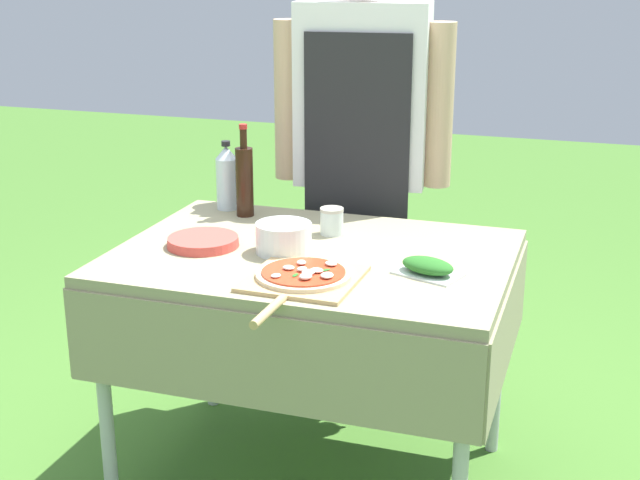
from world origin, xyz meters
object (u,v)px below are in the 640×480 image
(prep_table, at_px, (313,279))
(oil_bottle, at_px, (244,180))
(herb_container, at_px, (428,267))
(person_cook, at_px, (362,141))
(plate_stack, at_px, (203,242))
(mixing_tub, at_px, (284,238))
(sauce_jar, at_px, (332,223))
(water_bottle, at_px, (227,177))
(pizza_on_peel, at_px, (302,277))

(prep_table, bearing_deg, oil_bottle, 139.55)
(prep_table, height_order, herb_container, herb_container)
(person_cook, relative_size, plate_stack, 7.69)
(mixing_tub, bearing_deg, sauce_jar, 69.04)
(prep_table, bearing_deg, water_bottle, 141.01)
(oil_bottle, xyz_separation_m, sauce_jar, (0.35, -0.11, -0.09))
(oil_bottle, relative_size, mixing_tub, 1.87)
(prep_table, relative_size, herb_container, 5.71)
(pizza_on_peel, xyz_separation_m, plate_stack, (-0.40, 0.20, 0.00))
(pizza_on_peel, xyz_separation_m, mixing_tub, (-0.14, 0.23, 0.03))
(pizza_on_peel, distance_m, oil_bottle, 0.70)
(prep_table, distance_m, sauce_jar, 0.23)
(person_cook, xyz_separation_m, sauce_jar, (0.02, -0.43, -0.18))
(mixing_tub, bearing_deg, herb_container, -7.43)
(pizza_on_peel, height_order, oil_bottle, oil_bottle)
(oil_bottle, bearing_deg, pizza_on_peel, -53.90)
(pizza_on_peel, height_order, water_bottle, water_bottle)
(pizza_on_peel, xyz_separation_m, sauce_jar, (-0.06, 0.45, 0.02))
(person_cook, relative_size, herb_container, 8.15)
(plate_stack, bearing_deg, mixing_tub, 5.09)
(pizza_on_peel, xyz_separation_m, herb_container, (0.32, 0.17, 0.01))
(plate_stack, relative_size, sauce_jar, 2.57)
(prep_table, relative_size, person_cook, 0.70)
(water_bottle, bearing_deg, mixing_tub, -47.42)
(oil_bottle, distance_m, mixing_tub, 0.43)
(oil_bottle, height_order, plate_stack, oil_bottle)
(prep_table, bearing_deg, sauce_jar, 89.66)
(prep_table, height_order, person_cook, person_cook)
(person_cook, height_order, mixing_tub, person_cook)
(person_cook, xyz_separation_m, oil_bottle, (-0.33, -0.32, -0.09))
(pizza_on_peel, bearing_deg, plate_stack, 154.50)
(mixing_tub, distance_m, plate_stack, 0.26)
(sauce_jar, bearing_deg, prep_table, -90.34)
(prep_table, xyz_separation_m, person_cook, (-0.02, 0.62, 0.31))
(oil_bottle, bearing_deg, person_cook, 44.58)
(water_bottle, relative_size, sauce_jar, 2.80)
(oil_bottle, relative_size, herb_container, 1.51)
(pizza_on_peel, relative_size, mixing_tub, 2.93)
(person_cook, height_order, plate_stack, person_cook)
(person_cook, relative_size, pizza_on_peel, 3.44)
(person_cook, bearing_deg, sauce_jar, 87.56)
(water_bottle, distance_m, mixing_tub, 0.54)
(oil_bottle, distance_m, plate_stack, 0.37)
(herb_container, distance_m, sauce_jar, 0.47)
(sauce_jar, bearing_deg, mixing_tub, -110.96)
(prep_table, xyz_separation_m, pizza_on_peel, (0.06, -0.26, 0.10))
(pizza_on_peel, bearing_deg, prep_table, 103.72)
(person_cook, distance_m, mixing_tub, 0.68)
(prep_table, height_order, plate_stack, plate_stack)
(mixing_tub, relative_size, plate_stack, 0.76)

